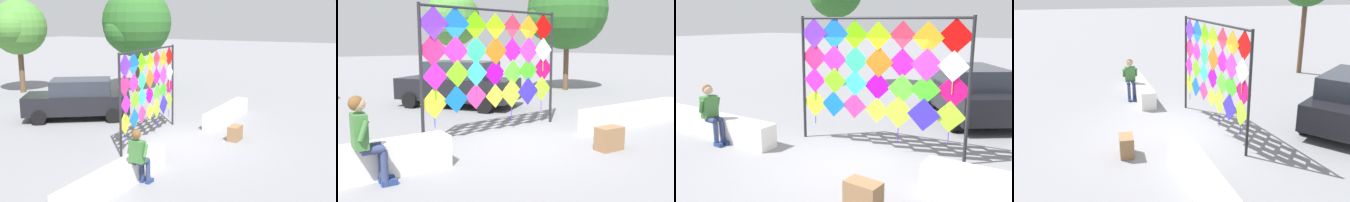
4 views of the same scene
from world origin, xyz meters
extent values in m
plane|color=gray|center=(0.00, 0.00, 0.00)|extent=(120.00, 120.00, 0.00)
cube|color=silver|center=(-3.71, -0.25, 0.28)|extent=(3.78, 0.49, 0.57)
cylinder|color=#232328|center=(-1.76, 0.96, 1.49)|extent=(0.07, 0.07, 2.97)
cylinder|color=#232328|center=(2.09, 1.30, 1.49)|extent=(0.07, 0.07, 2.97)
cylinder|color=#232328|center=(0.16, 1.13, 2.92)|extent=(3.86, 0.40, 0.06)
cube|color=yellow|center=(-1.47, 1.01, 0.91)|extent=(0.67, 0.07, 0.67)
cylinder|color=#1716E5|center=(-1.47, 1.02, 0.47)|extent=(0.02, 0.02, 0.20)
cube|color=blue|center=(-0.94, 1.03, 0.94)|extent=(0.61, 0.07, 0.62)
cube|color=#E13292|center=(-0.40, 1.09, 0.95)|extent=(0.60, 0.07, 0.60)
cube|color=yellow|center=(0.16, 1.14, 0.91)|extent=(0.57, 0.06, 0.57)
cube|color=#B4E533|center=(0.67, 1.17, 0.93)|extent=(0.72, 0.08, 0.72)
cylinder|color=#4F16E5|center=(0.67, 1.18, 0.40)|extent=(0.02, 0.02, 0.35)
cube|color=#3427CE|center=(1.22, 1.21, 0.94)|extent=(0.71, 0.08, 0.72)
cube|color=#B0F32D|center=(1.74, 1.28, 0.96)|extent=(0.66, 0.07, 0.66)
cylinder|color=#5C16E5|center=(1.74, 1.29, 0.50)|extent=(0.02, 0.02, 0.27)
cube|color=#E320E2|center=(-1.45, 0.98, 1.47)|extent=(0.60, 0.07, 0.60)
cylinder|color=#16E518|center=(-1.45, 0.99, 1.07)|extent=(0.02, 0.02, 0.20)
cube|color=#71D11A|center=(-0.90, 1.02, 1.50)|extent=(0.60, 0.07, 0.60)
cube|color=#30DFC1|center=(-0.39, 1.09, 1.49)|extent=(0.60, 0.07, 0.61)
cylinder|color=red|center=(-0.39, 1.10, 1.03)|extent=(0.02, 0.02, 0.31)
cube|color=#A207E9|center=(0.16, 1.15, 1.46)|extent=(0.63, 0.07, 0.63)
cylinder|color=#57E516|center=(0.16, 1.16, 1.01)|extent=(0.02, 0.02, 0.28)
cube|color=#55DF31|center=(0.73, 1.19, 1.45)|extent=(0.65, 0.07, 0.65)
cube|color=#41CC23|center=(1.23, 1.22, 1.48)|extent=(0.64, 0.07, 0.64)
cube|color=#F90B6B|center=(1.79, 1.29, 1.50)|extent=(0.70, 0.07, 0.70)
cube|color=#EB2475|center=(-1.47, 1.00, 2.02)|extent=(0.69, 0.07, 0.69)
cube|color=#EF25AD|center=(-0.92, 1.04, 2.00)|extent=(0.65, 0.07, 0.65)
cylinder|color=#16E55A|center=(-0.93, 1.05, 1.55)|extent=(0.02, 0.02, 0.25)
cube|color=#2AE781|center=(-0.38, 1.09, 2.00)|extent=(0.64, 0.07, 0.64)
cylinder|color=#E51686|center=(-0.38, 1.10, 1.54)|extent=(0.02, 0.02, 0.28)
cube|color=#D65E13|center=(0.19, 1.14, 1.98)|extent=(0.67, 0.07, 0.67)
cube|color=#C914D0|center=(0.71, 1.20, 1.99)|extent=(0.64, 0.07, 0.64)
cylinder|color=#1FE516|center=(0.71, 1.21, 1.57)|extent=(0.02, 0.02, 0.19)
cube|color=#C831D1|center=(1.24, 1.21, 1.99)|extent=(0.69, 0.07, 0.69)
cylinder|color=#23E516|center=(1.24, 1.22, 1.51)|extent=(0.02, 0.02, 0.27)
cube|color=white|center=(1.76, 1.26, 1.99)|extent=(0.63, 0.07, 0.63)
cylinder|color=#9AE516|center=(1.76, 1.27, 1.55)|extent=(0.02, 0.02, 0.25)
cube|color=#732DED|center=(-1.45, 0.98, 2.58)|extent=(0.71, 0.07, 0.71)
cube|color=#166EF5|center=(-0.92, 1.04, 2.58)|extent=(0.72, 0.08, 0.72)
cylinder|color=orange|center=(-0.92, 1.05, 2.04)|extent=(0.02, 0.02, 0.36)
cube|color=#6CE50A|center=(-0.40, 1.09, 2.56)|extent=(0.63, 0.07, 0.63)
cylinder|color=#8916E5|center=(-0.40, 1.10, 2.09)|extent=(0.02, 0.02, 0.31)
cube|color=#A4DD11|center=(0.17, 1.12, 2.55)|extent=(0.61, 0.07, 0.61)
cube|color=#D32C4B|center=(0.70, 1.18, 2.58)|extent=(0.58, 0.06, 0.58)
cube|color=orange|center=(1.23, 1.22, 2.53)|extent=(0.66, 0.07, 0.66)
cube|color=red|center=(1.76, 1.28, 2.57)|extent=(0.71, 0.08, 0.71)
cylinder|color=navy|center=(-3.06, -0.72, 0.28)|extent=(0.11, 0.11, 0.57)
cylinder|color=navy|center=(-3.22, -0.71, 0.60)|extent=(0.32, 0.15, 0.13)
cube|color=navy|center=(-3.00, -0.72, 0.04)|extent=(0.25, 0.11, 0.09)
cylinder|color=navy|center=(-3.05, -0.55, 0.28)|extent=(0.11, 0.11, 0.57)
cylinder|color=navy|center=(-3.21, -0.54, 0.60)|extent=(0.32, 0.15, 0.13)
cube|color=navy|center=(-2.99, -0.55, 0.04)|extent=(0.25, 0.11, 0.09)
cube|color=#3D7538|center=(-3.37, -0.61, 0.89)|extent=(0.22, 0.37, 0.52)
sphere|color=tan|center=(-3.37, -0.61, 1.29)|extent=(0.22, 0.22, 0.22)
sphere|color=brown|center=(-3.39, -0.61, 1.30)|extent=(0.22, 0.22, 0.22)
cylinder|color=#3D7538|center=(-3.36, -0.84, 0.94)|extent=(0.18, 0.09, 0.31)
cylinder|color=#3D7538|center=(-3.34, -0.39, 0.94)|extent=(0.18, 0.09, 0.31)
cube|color=black|center=(1.18, 5.04, 0.63)|extent=(3.74, 4.29, 0.72)
cube|color=#282D38|center=(1.27, 4.92, 1.28)|extent=(2.55, 2.72, 0.58)
cylinder|color=black|center=(-0.32, 5.66, 0.27)|extent=(0.48, 0.56, 0.54)
cylinder|color=black|center=(1.10, 6.66, 0.27)|extent=(0.48, 0.56, 0.54)
cylinder|color=black|center=(1.27, 3.42, 0.27)|extent=(0.48, 0.56, 0.54)
cube|color=olive|center=(1.27, -1.40, 0.24)|extent=(0.58, 0.36, 0.48)
cylinder|color=brown|center=(-5.26, 7.49, 1.72)|extent=(0.22, 0.22, 3.45)
camera|label=1|loc=(-10.78, -5.38, 3.87)|focal=42.83mm
camera|label=2|loc=(-4.56, -6.07, 2.15)|focal=38.68mm
camera|label=3|loc=(3.75, -5.79, 2.86)|focal=38.34mm
camera|label=4|loc=(9.29, -2.35, 3.84)|focal=39.28mm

